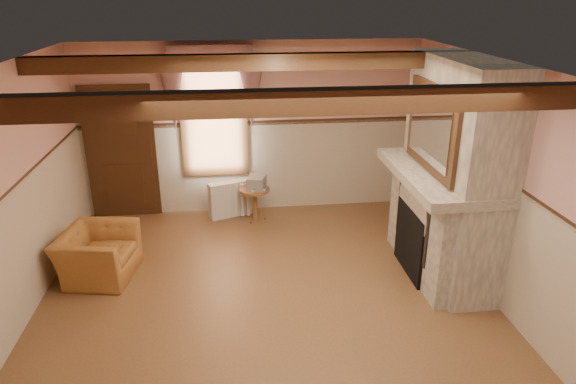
{
  "coord_description": "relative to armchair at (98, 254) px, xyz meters",
  "views": [
    {
      "loc": [
        -0.36,
        -5.18,
        3.53
      ],
      "look_at": [
        0.34,
        0.8,
        1.14
      ],
      "focal_mm": 32.0,
      "sensor_mm": 36.0,
      "label": 1
    }
  ],
  "objects": [
    {
      "name": "floor",
      "position": [
        2.13,
        -0.96,
        -0.32
      ],
      "size": [
        5.5,
        6.0,
        0.01
      ],
      "primitive_type": "cube",
      "color": "brown",
      "rests_on": "ground"
    },
    {
      "name": "ceiling",
      "position": [
        2.13,
        -0.96,
        2.48
      ],
      "size": [
        5.5,
        6.0,
        0.01
      ],
      "primitive_type": "cube",
      "color": "silver",
      "rests_on": "wall_back"
    },
    {
      "name": "wall_back",
      "position": [
        2.13,
        2.04,
        1.08
      ],
      "size": [
        5.5,
        0.02,
        2.8
      ],
      "primitive_type": "cube",
      "color": "#D29A91",
      "rests_on": "floor"
    },
    {
      "name": "wall_left",
      "position": [
        -0.62,
        -0.96,
        1.08
      ],
      "size": [
        0.02,
        6.0,
        2.8
      ],
      "primitive_type": "cube",
      "color": "#D29A91",
      "rests_on": "floor"
    },
    {
      "name": "wall_right",
      "position": [
        4.88,
        -0.96,
        1.08
      ],
      "size": [
        0.02,
        6.0,
        2.8
      ],
      "primitive_type": "cube",
      "color": "#D29A91",
      "rests_on": "floor"
    },
    {
      "name": "wainscot",
      "position": [
        2.13,
        -0.96,
        0.43
      ],
      "size": [
        5.5,
        6.0,
        1.5
      ],
      "primitive_type": null,
      "color": "#BCB098",
      "rests_on": "floor"
    },
    {
      "name": "chair_rail",
      "position": [
        2.13,
        -0.96,
        1.18
      ],
      "size": [
        5.5,
        6.0,
        0.08
      ],
      "primitive_type": null,
      "color": "black",
      "rests_on": "wainscot"
    },
    {
      "name": "firebox",
      "position": [
        4.13,
        -0.36,
        0.13
      ],
      "size": [
        0.2,
        0.95,
        0.9
      ],
      "primitive_type": "cube",
      "color": "black",
      "rests_on": "floor"
    },
    {
      "name": "armchair",
      "position": [
        0.0,
        0.0,
        0.0
      ],
      "size": [
        1.01,
        1.11,
        0.64
      ],
      "primitive_type": "imported",
      "rotation": [
        0.0,
        0.0,
        1.4
      ],
      "color": "#9E662D",
      "rests_on": "floor"
    },
    {
      "name": "side_table",
      "position": [
        2.13,
        1.51,
        -0.04
      ],
      "size": [
        0.5,
        0.5,
        0.55
      ],
      "primitive_type": "cylinder",
      "rotation": [
        0.0,
        0.0,
        -0.04
      ],
      "color": "brown",
      "rests_on": "floor"
    },
    {
      "name": "book_stack",
      "position": [
        2.17,
        1.53,
        0.33
      ],
      "size": [
        0.34,
        0.38,
        0.2
      ],
      "primitive_type": "cube",
      "rotation": [
        0.0,
        0.0,
        -0.29
      ],
      "color": "#B7AD8C",
      "rests_on": "side_table"
    },
    {
      "name": "radiator",
      "position": [
        1.73,
        1.74,
        -0.02
      ],
      "size": [
        0.72,
        0.41,
        0.6
      ],
      "primitive_type": "cube",
      "rotation": [
        0.0,
        0.0,
        0.35
      ],
      "color": "silver",
      "rests_on": "floor"
    },
    {
      "name": "bowl",
      "position": [
        4.38,
        -0.54,
        1.14
      ],
      "size": [
        0.35,
        0.35,
        0.09
      ],
      "primitive_type": "imported",
      "color": "brown",
      "rests_on": "mantel"
    },
    {
      "name": "mantel_clock",
      "position": [
        4.38,
        0.44,
        1.2
      ],
      "size": [
        0.14,
        0.24,
        0.2
      ],
      "primitive_type": "cube",
      "color": "black",
      "rests_on": "mantel"
    },
    {
      "name": "oil_lamp",
      "position": [
        4.38,
        0.24,
        1.24
      ],
      "size": [
        0.11,
        0.11,
        0.28
      ],
      "primitive_type": "cylinder",
      "color": "#C57B37",
      "rests_on": "mantel"
    },
    {
      "name": "candle_red",
      "position": [
        4.38,
        -1.16,
        1.18
      ],
      "size": [
        0.06,
        0.06,
        0.16
      ],
      "primitive_type": "cylinder",
      "color": "#AE1518",
      "rests_on": "mantel"
    },
    {
      "name": "jar_yellow",
      "position": [
        4.38,
        -0.67,
        1.16
      ],
      "size": [
        0.06,
        0.06,
        0.12
      ],
      "primitive_type": "cylinder",
      "color": "gold",
      "rests_on": "mantel"
    },
    {
      "name": "fireplace",
      "position": [
        4.56,
        -0.36,
        1.08
      ],
      "size": [
        0.85,
        2.0,
        2.8
      ],
      "primitive_type": "cube",
      "color": "gray",
      "rests_on": "floor"
    },
    {
      "name": "mantel",
      "position": [
        4.38,
        -0.36,
        1.04
      ],
      "size": [
        1.05,
        2.05,
        0.12
      ],
      "primitive_type": "cube",
      "color": "gray",
      "rests_on": "fireplace"
    },
    {
      "name": "overmantel_mirror",
      "position": [
        4.19,
        -0.36,
        1.65
      ],
      "size": [
        0.06,
        1.44,
        1.04
      ],
      "primitive_type": "cube",
      "color": "silver",
      "rests_on": "fireplace"
    },
    {
      "name": "door",
      "position": [
        0.03,
        1.98,
        0.73
      ],
      "size": [
        1.1,
        0.1,
        2.1
      ],
      "primitive_type": "cube",
      "color": "black",
      "rests_on": "floor"
    },
    {
      "name": "window",
      "position": [
        1.53,
        2.01,
        1.33
      ],
      "size": [
        1.06,
        0.08,
        2.02
      ],
      "primitive_type": "cube",
      "color": "white",
      "rests_on": "wall_back"
    },
    {
      "name": "window_drapes",
      "position": [
        1.53,
        1.92,
        1.93
      ],
      "size": [
        1.3,
        0.14,
        1.4
      ],
      "primitive_type": "cube",
      "color": "gray",
      "rests_on": "wall_back"
    },
    {
      "name": "ceiling_beam_front",
      "position": [
        2.13,
        -2.16,
        2.38
      ],
      "size": [
        5.5,
        0.18,
        0.2
      ],
      "primitive_type": "cube",
      "color": "black",
      "rests_on": "ceiling"
    },
    {
      "name": "ceiling_beam_back",
      "position": [
        2.13,
        0.24,
        2.38
      ],
      "size": [
        5.5,
        0.18,
        0.2
      ],
      "primitive_type": "cube",
      "color": "black",
      "rests_on": "ceiling"
    }
  ]
}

